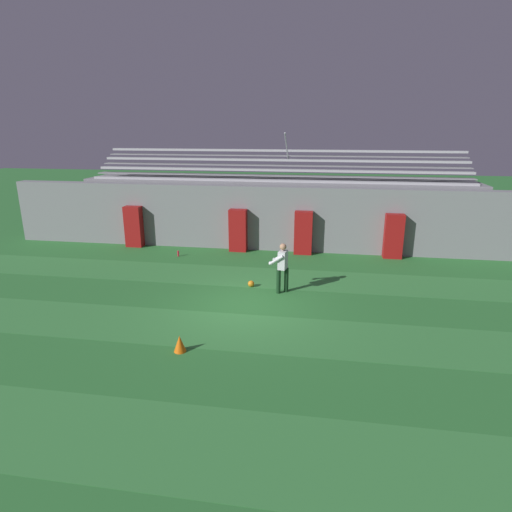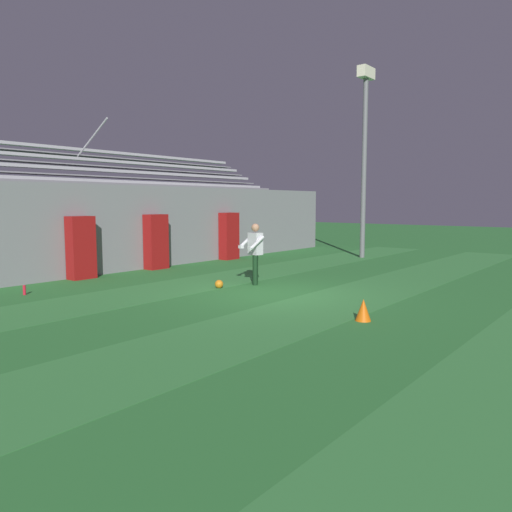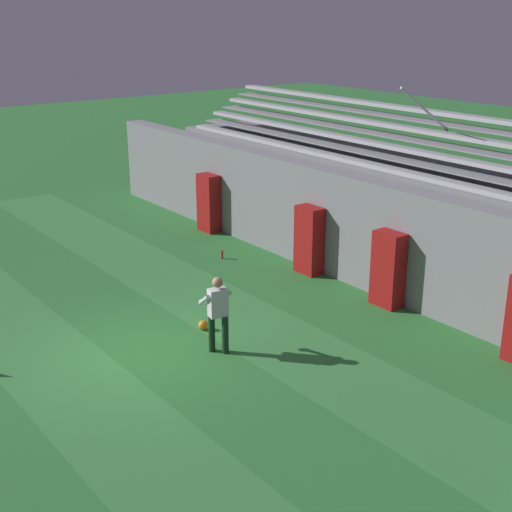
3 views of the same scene
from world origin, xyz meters
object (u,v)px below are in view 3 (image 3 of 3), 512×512
(goalkeeper, at_px, (218,310))
(soccer_ball, at_px, (203,325))
(water_bottle, at_px, (222,255))
(padding_pillar_gate_left, at_px, (309,240))
(padding_pillar_gate_right, at_px, (388,269))
(padding_pillar_far_left, at_px, (209,203))

(goalkeeper, height_order, soccer_ball, goalkeeper)
(goalkeeper, xyz_separation_m, water_bottle, (-4.73, 3.40, -0.83))
(goalkeeper, bearing_deg, padding_pillar_gate_left, 117.37)
(padding_pillar_gate_left, xyz_separation_m, water_bottle, (-2.34, -1.22, -0.80))
(padding_pillar_gate_right, relative_size, water_bottle, 7.68)
(padding_pillar_gate_right, relative_size, padding_pillar_far_left, 1.00)
(padding_pillar_gate_right, height_order, goalkeeper, padding_pillar_gate_right)
(padding_pillar_gate_left, distance_m, padding_pillar_far_left, 4.81)
(padding_pillar_gate_left, height_order, water_bottle, padding_pillar_gate_left)
(soccer_ball, bearing_deg, water_bottle, 139.94)
(padding_pillar_gate_right, distance_m, water_bottle, 5.38)
(padding_pillar_far_left, relative_size, water_bottle, 7.68)
(padding_pillar_gate_right, xyz_separation_m, soccer_ball, (-1.53, -4.29, -0.81))
(padding_pillar_gate_left, height_order, padding_pillar_far_left, same)
(padding_pillar_gate_right, bearing_deg, padding_pillar_far_left, 180.00)
(padding_pillar_gate_right, height_order, water_bottle, padding_pillar_gate_right)
(padding_pillar_gate_left, relative_size, padding_pillar_gate_right, 1.00)
(padding_pillar_far_left, xyz_separation_m, goalkeeper, (7.20, -4.62, 0.03))
(padding_pillar_far_left, xyz_separation_m, water_bottle, (2.47, -1.22, -0.80))
(padding_pillar_gate_left, bearing_deg, water_bottle, -152.49)
(padding_pillar_far_left, height_order, water_bottle, padding_pillar_far_left)
(padding_pillar_gate_left, xyz_separation_m, padding_pillar_far_left, (-4.81, 0.00, 0.00))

